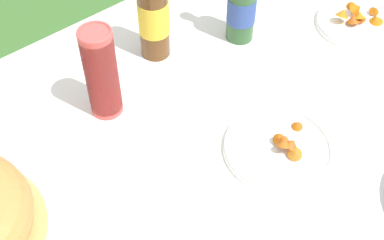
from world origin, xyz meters
TOP-DOWN VIEW (x-y plane):
  - garden_table at (0.00, 0.00)m, footprint 1.84×1.20m
  - tablecloth at (0.00, 0.00)m, footprint 1.85×1.21m
  - cup_stack at (-0.08, 0.29)m, footprint 0.07×0.07m
  - cider_bottle_green at (0.33, 0.29)m, footprint 0.07×0.07m
  - cider_bottle_amber at (0.12, 0.38)m, footprint 0.08×0.08m
  - snack_plate_near at (0.14, -0.04)m, footprint 0.24×0.24m
  - snack_plate_left at (0.60, 0.12)m, footprint 0.22×0.22m

SIDE VIEW (x-z plane):
  - garden_table at x=0.00m, z-range 0.32..1.08m
  - tablecloth at x=0.00m, z-range 0.70..0.81m
  - snack_plate_near at x=0.14m, z-range 0.75..0.80m
  - snack_plate_left at x=0.60m, z-range 0.75..0.81m
  - cider_bottle_green at x=0.33m, z-range 0.73..1.03m
  - cup_stack at x=-0.08m, z-range 0.77..0.99m
  - cider_bottle_amber at x=0.12m, z-range 0.73..1.08m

